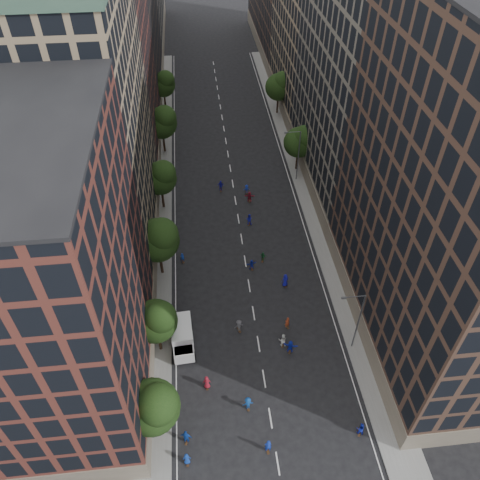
{
  "coord_description": "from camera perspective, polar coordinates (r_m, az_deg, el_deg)",
  "views": [
    {
      "loc": [
        -5.46,
        -17.49,
        45.62
      ],
      "look_at": [
        -0.49,
        29.15,
        2.0
      ],
      "focal_mm": 35.0,
      "sensor_mm": 36.0,
      "label": 1
    }
  ],
  "objects": [
    {
      "name": "ground",
      "position": [
        73.59,
        -0.52,
        4.61
      ],
      "size": [
        240.0,
        240.0,
        0.0
      ],
      "primitive_type": "plane",
      "color": "black",
      "rests_on": "ground"
    },
    {
      "name": "sidewalk_left",
      "position": [
        79.63,
        -9.77,
        7.35
      ],
      "size": [
        4.0,
        105.0,
        0.15
      ],
      "primitive_type": "cube",
      "color": "slate",
      "rests_on": "ground"
    },
    {
      "name": "sidewalk_right",
      "position": [
        81.26,
        7.48,
        8.43
      ],
      "size": [
        4.0,
        105.0,
        0.15
      ],
      "primitive_type": "cube",
      "color": "slate",
      "rests_on": "ground"
    },
    {
      "name": "bldg_left_a",
      "position": [
        43.96,
        -22.13,
        -5.37
      ],
      "size": [
        14.0,
        22.0,
        30.0
      ],
      "primitive_type": "cube",
      "color": "#592A22",
      "rests_on": "ground"
    },
    {
      "name": "bldg_left_b",
      "position": [
        61.3,
        -18.57,
        12.82
      ],
      "size": [
        14.0,
        26.0,
        34.0
      ],
      "primitive_type": "cube",
      "color": "#8E795D",
      "rests_on": "ground"
    },
    {
      "name": "bldg_left_c",
      "position": [
        82.95,
        -15.89,
        18.98
      ],
      "size": [
        14.0,
        20.0,
        28.0
      ],
      "primitive_type": "cube",
      "color": "#592A22",
      "rests_on": "ground"
    },
    {
      "name": "bldg_left_d",
      "position": [
        104.68,
        -14.7,
        25.28
      ],
      "size": [
        14.0,
        28.0,
        32.0
      ],
      "primitive_type": "cube",
      "color": "black",
      "rests_on": "ground"
    },
    {
      "name": "bldg_right_a",
      "position": [
        49.16,
        25.2,
        4.13
      ],
      "size": [
        14.0,
        30.0,
        36.0
      ],
      "primitive_type": "cube",
      "color": "#452F25",
      "rests_on": "ground"
    },
    {
      "name": "bldg_right_b",
      "position": [
        72.3,
        14.98,
        17.78
      ],
      "size": [
        14.0,
        28.0,
        33.0
      ],
      "primitive_type": "cube",
      "color": "#635C51",
      "rests_on": "ground"
    },
    {
      "name": "bldg_right_c",
      "position": [
        96.02,
        9.91,
        25.34
      ],
      "size": [
        14.0,
        26.0,
        35.0
      ],
      "primitive_type": "cube",
      "color": "#8E795D",
      "rests_on": "ground"
    },
    {
      "name": "tree_left_0",
      "position": [
        45.38,
        -10.46,
        -19.3
      ],
      "size": [
        5.2,
        5.2,
        8.83
      ],
      "color": "black",
      "rests_on": "ground"
    },
    {
      "name": "tree_left_1",
      "position": [
        51.18,
        -10.11,
        -9.58
      ],
      "size": [
        4.8,
        4.8,
        8.21
      ],
      "color": "black",
      "rests_on": "ground"
    },
    {
      "name": "tree_left_2",
      "position": [
        58.73,
        -9.9,
        0.18
      ],
      "size": [
        5.6,
        5.6,
        9.45
      ],
      "color": "black",
      "rests_on": "ground"
    },
    {
      "name": "tree_left_3",
      "position": [
        70.02,
        -9.63,
        7.61
      ],
      "size": [
        5.0,
        5.0,
        8.58
      ],
      "color": "black",
      "rests_on": "ground"
    },
    {
      "name": "tree_left_4",
      "position": [
        83.49,
        -9.44,
        14.08
      ],
      "size": [
        5.4,
        5.4,
        9.08
      ],
      "color": "black",
      "rests_on": "ground"
    },
    {
      "name": "tree_left_5",
      "position": [
        98.02,
        -9.28,
        18.34
      ],
      "size": [
        4.8,
        4.8,
        8.33
      ],
      "color": "black",
      "rests_on": "ground"
    },
    {
      "name": "tree_right_a",
      "position": [
        78.44,
        7.35,
        11.9
      ],
      "size": [
        5.0,
        5.0,
        8.39
      ],
      "color": "black",
      "rests_on": "ground"
    },
    {
      "name": "tree_right_b",
      "position": [
        95.6,
        4.87,
        18.26
      ],
      "size": [
        5.2,
        5.2,
        8.83
      ],
      "color": "black",
      "rests_on": "ground"
    },
    {
      "name": "streetlamp_near",
      "position": [
        52.5,
        14.09,
        -9.33
      ],
      "size": [
        2.64,
        0.22,
        9.06
      ],
      "color": "#595B60",
      "rests_on": "ground"
    },
    {
      "name": "streetlamp_far",
      "position": [
        76.1,
        6.99,
        10.47
      ],
      "size": [
        2.64,
        0.22,
        9.06
      ],
      "color": "#595B60",
      "rests_on": "ground"
    },
    {
      "name": "cargo_van",
      "position": [
        54.48,
        -7.03,
        -11.66
      ],
      "size": [
        2.83,
        5.5,
        2.85
      ],
      "rotation": [
        0.0,
        0.0,
        0.06
      ],
      "color": "white",
      "rests_on": "ground"
    },
    {
      "name": "skater_0",
      "position": [
        48.6,
        -6.5,
        -25.0
      ],
      "size": [
        0.78,
        0.52,
        1.56
      ],
      "primitive_type": "imported",
      "rotation": [
        0.0,
        0.0,
        3.18
      ],
      "color": "#143AA4",
      "rests_on": "ground"
    },
    {
      "name": "skater_1",
      "position": [
        48.7,
        3.44,
        -23.78
      ],
      "size": [
        0.7,
        0.47,
        1.89
      ],
      "primitive_type": "imported",
      "rotation": [
        0.0,
        0.0,
        3.16
      ],
      "color": "#1530AC",
      "rests_on": "ground"
    },
    {
      "name": "skater_2",
      "position": [
        50.82,
        14.45,
        -21.39
      ],
      "size": [
        0.96,
        0.83,
        1.69
      ],
      "primitive_type": "imported",
      "rotation": [
        0.0,
        0.0,
        2.88
      ],
      "color": "#1525AF",
      "rests_on": "ground"
    },
    {
      "name": "skater_3",
      "position": [
        50.57,
        0.97,
        -19.31
      ],
      "size": [
        1.21,
        0.8,
        1.75
      ],
      "primitive_type": "imported",
      "rotation": [
        0.0,
        0.0,
        3.28
      ],
      "color": "navy",
      "rests_on": "ground"
    },
    {
      "name": "skater_4",
      "position": [
        49.24,
        -6.57,
        -22.74
      ],
      "size": [
        1.22,
        0.79,
        1.92
      ],
      "primitive_type": "imported",
      "rotation": [
        0.0,
        0.0,
        2.83
      ],
      "color": "#1440A6",
      "rests_on": "ground"
    },
    {
      "name": "skater_5",
      "position": [
        54.37,
        6.16,
        -12.81
      ],
      "size": [
        1.74,
        1.04,
        1.79
      ],
      "primitive_type": "imported",
      "rotation": [
        0.0,
        0.0,
        2.81
      ],
      "color": "#1526AE",
      "rests_on": "ground"
    },
    {
      "name": "skater_6",
      "position": [
        51.81,
        -4.06,
        -16.94
      ],
      "size": [
        0.89,
        0.58,
        1.8
      ],
      "primitive_type": "imported",
      "rotation": [
        0.0,
        0.0,
        3.16
      ],
      "color": "maroon",
      "rests_on": "ground"
    },
    {
      "name": "skater_7",
      "position": [
        56.42,
        5.78,
        -9.97
      ],
      "size": [
        0.7,
        0.58,
        1.64
      ],
      "primitive_type": "imported",
      "rotation": [
        0.0,
        0.0,
        3.51
      ],
      "color": "#963519",
      "rests_on": "ground"
    },
    {
      "name": "skater_8",
      "position": [
        54.73,
        5.23,
        -12.07
      ],
      "size": [
        1.03,
        0.87,
        1.89
      ],
      "primitive_type": "imported",
      "rotation": [
        0.0,
        0.0,
        2.97
      ],
      "color": "silver",
      "rests_on": "ground"
    },
    {
      "name": "skater_9",
      "position": [
        55.79,
        -0.13,
        -10.42
      ],
      "size": [
        1.25,
        0.92,
        1.73
      ],
      "primitive_type": "imported",
      "rotation": [
        0.0,
        0.0,
        3.41
      ],
      "color": "#444449",
      "rests_on": "ground"
    },
    {
      "name": "skater_10",
      "position": [
        63.54,
        2.82,
        -2.06
      ],
      "size": [
        0.97,
        0.68,
        1.52
      ],
      "primitive_type": "imported",
      "rotation": [
        0.0,
        0.0,
        2.75
      ],
      "color": "#1B5D2F",
      "rests_on": "ground"
    },
    {
      "name": "skater_11",
      "position": [
        62.43,
        1.43,
        -3.03
      ],
      "size": [
        1.48,
        0.77,
        1.52
      ],
      "primitive_type": "imported",
      "rotation": [
        0.0,
        0.0,
        3.38
      ],
      "color": "#13219A",
      "rests_on": "ground"
    },
    {
      "name": "skater_12",
      "position": [
        60.5,
        5.53,
        -4.94
      ],
      "size": [
        1.04,
        0.79,
        1.9
      ],
      "primitive_type": "imported",
      "rotation": [
        0.0,
        0.0,
        3.36
      ],
      "color": "#111291",
      "rests_on": "ground"
    },
    {
      "name": "skater_13",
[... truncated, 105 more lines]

